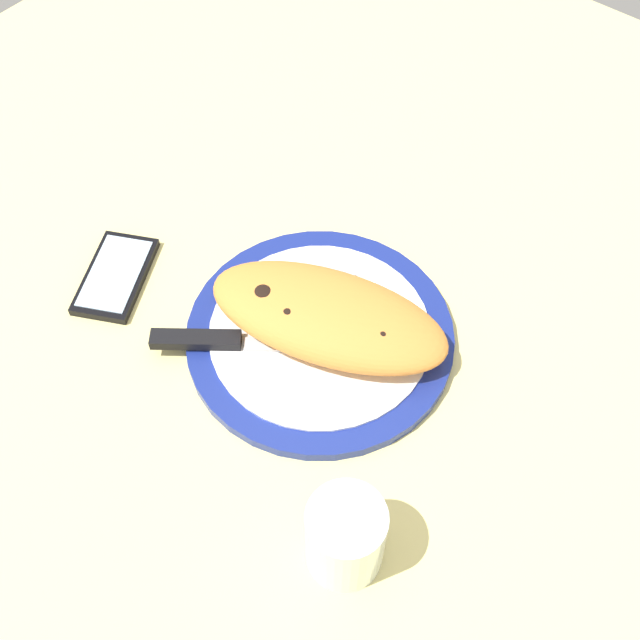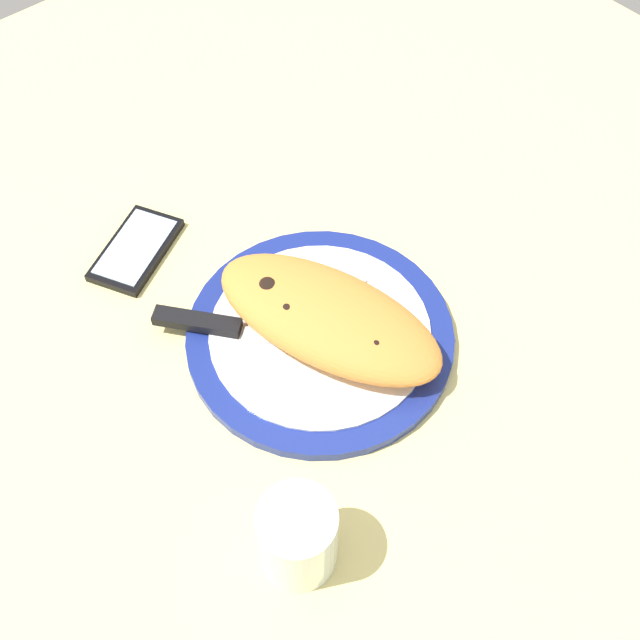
# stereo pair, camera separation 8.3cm
# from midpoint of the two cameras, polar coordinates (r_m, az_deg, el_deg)

# --- Properties ---
(ground_plane) EXTENTS (1.50, 1.50, 0.03)m
(ground_plane) POSITION_cam_midpoint_polar(r_m,az_deg,el_deg) (0.87, -2.72, -2.15)
(ground_plane) COLOR #E5D684
(plate) EXTENTS (0.29, 0.29, 0.02)m
(plate) POSITION_cam_midpoint_polar(r_m,az_deg,el_deg) (0.85, -2.78, -1.31)
(plate) COLOR navy
(plate) RESTS_ON ground_plane
(calzone) EXTENTS (0.28, 0.19, 0.05)m
(calzone) POSITION_cam_midpoint_polar(r_m,az_deg,el_deg) (0.83, -2.31, 0.08)
(calzone) COLOR orange
(calzone) RESTS_ON plate
(fork) EXTENTS (0.16, 0.02, 0.00)m
(fork) POSITION_cam_midpoint_polar(r_m,az_deg,el_deg) (0.87, 0.64, 1.80)
(fork) COLOR silver
(fork) RESTS_ON plate
(knife) EXTENTS (0.19, 0.15, 0.01)m
(knife) POSITION_cam_midpoint_polar(r_m,az_deg,el_deg) (0.84, -9.74, -1.67)
(knife) COLOR silver
(knife) RESTS_ON plate
(smartphone) EXTENTS (0.11, 0.14, 0.01)m
(smartphone) POSITION_cam_midpoint_polar(r_m,az_deg,el_deg) (0.94, -16.95, 2.88)
(smartphone) COLOR black
(smartphone) RESTS_ON ground_plane
(water_glass) EXTENTS (0.07, 0.07, 0.09)m
(water_glass) POSITION_cam_midpoint_polar(r_m,az_deg,el_deg) (0.72, -1.59, -15.78)
(water_glass) COLOR silver
(water_glass) RESTS_ON ground_plane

